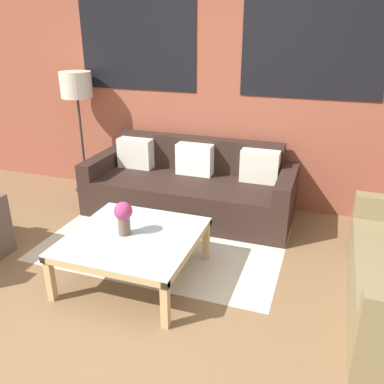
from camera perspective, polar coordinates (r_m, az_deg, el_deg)
The scene contains 7 objects.
ground_plane at distance 3.01m, azimuth -10.20°, elevation -18.30°, with size 16.00×16.00×0.00m, color brown.
wall_back_brick at distance 4.58m, azimuth 3.82°, elevation 15.64°, with size 8.40×0.09×2.80m.
rug at distance 3.94m, azimuth -3.98°, elevation -7.15°, with size 2.24×1.43×0.00m.
couch_dark at distance 4.46m, azimuth -0.24°, elevation 0.53°, with size 2.22×0.88×0.78m.
coffee_table at distance 3.30m, azimuth -8.24°, elevation -6.79°, with size 1.01×1.01×0.40m.
floor_lamp at distance 5.04m, azimuth -15.88°, elevation 13.56°, with size 0.36×0.36×1.45m.
flower_vase at distance 3.23m, azimuth -9.59°, elevation -3.29°, with size 0.15×0.15×0.28m.
Camera 1 is at (1.21, -1.95, 1.94)m, focal length 38.00 mm.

